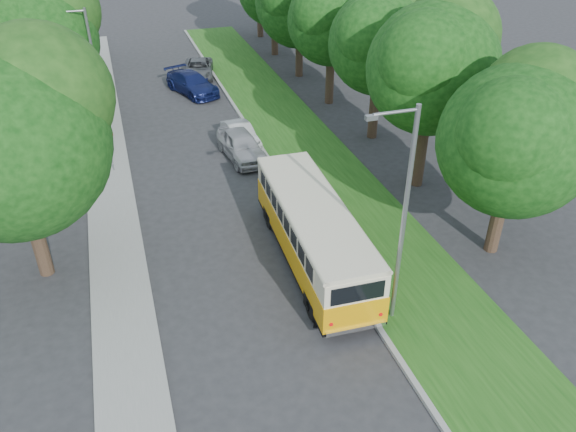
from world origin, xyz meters
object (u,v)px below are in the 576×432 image
object	(u,v)px
lamppost_far	(94,73)
car_blue	(192,83)
lamppost_near	(402,214)
car_silver	(241,145)
car_grey	(199,69)
vintage_bus	(313,234)
car_white	(241,135)

from	to	relation	value
lamppost_far	car_blue	size ratio (longest dim) A/B	1.51
car_blue	lamppost_near	bearing A→B (deg)	-104.50
car_silver	car_grey	world-z (taller)	car_silver
lamppost_near	vintage_bus	size ratio (longest dim) A/B	0.86
car_silver	vintage_bus	bearing A→B (deg)	-94.06
car_blue	car_white	bearing A→B (deg)	-103.47
lamppost_far	car_grey	bearing A→B (deg)	54.43
vintage_bus	car_white	bearing A→B (deg)	92.37
lamppost_near	car_blue	world-z (taller)	lamppost_near
lamppost_near	car_blue	distance (m)	25.54
vintage_bus	lamppost_near	bearing A→B (deg)	-67.51
lamppost_far	vintage_bus	world-z (taller)	lamppost_far
lamppost_near	car_white	bearing A→B (deg)	95.67
vintage_bus	car_blue	distance (m)	21.24
vintage_bus	car_silver	xyz separation A→B (m)	(-0.44, 10.20, -0.63)
car_white	car_grey	xyz separation A→B (m)	(-0.15, 12.81, 0.02)
car_white	car_blue	bearing A→B (deg)	90.71
lamppost_near	car_white	xyz separation A→B (m)	(-1.57, 15.75, -3.76)
lamppost_far	car_silver	world-z (taller)	lamppost_far
car_white	car_grey	world-z (taller)	car_grey
car_white	lamppost_far	bearing A→B (deg)	152.88
lamppost_far	vintage_bus	distance (m)	16.58
vintage_bus	car_blue	xyz separation A→B (m)	(-1.29, 21.19, -0.67)
car_silver	car_white	world-z (taller)	car_silver
lamppost_near	car_grey	size ratio (longest dim) A/B	1.76
car_silver	car_white	bearing A→B (deg)	71.11
car_white	car_blue	xyz separation A→B (m)	(-1.20, 9.38, 0.11)
lamppost_far	vintage_bus	bearing A→B (deg)	-62.97
car_silver	lamppost_far	bearing A→B (deg)	141.46
lamppost_near	car_silver	world-z (taller)	lamppost_near
lamppost_near	car_white	size ratio (longest dim) A/B	2.17
car_white	vintage_bus	bearing A→B (deg)	-96.17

